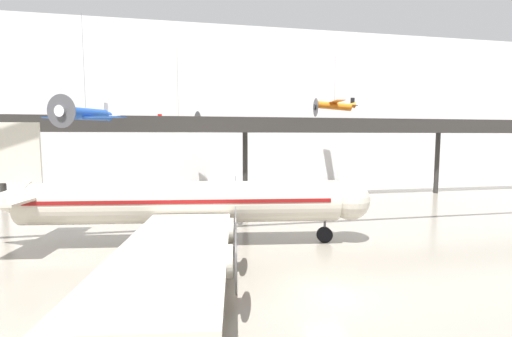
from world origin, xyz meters
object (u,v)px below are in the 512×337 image
Objects in this scene: suspended_plane_yellow_lowwing at (179,123)px; suspended_plane_blue_trainer at (86,114)px; airliner_silver_main at (182,203)px; suspended_plane_orange_highwing at (334,106)px.

suspended_plane_blue_trainer is at bearing -104.67° from suspended_plane_yellow_lowwing.
suspended_plane_yellow_lowwing is 1.00× the size of suspended_plane_blue_trainer.
suspended_plane_yellow_lowwing is at bearing 167.18° from suspended_plane_blue_trainer.
suspended_plane_yellow_lowwing is at bearing 99.64° from airliner_silver_main.
suspended_plane_blue_trainer is (-8.78, -11.99, 0.34)m from suspended_plane_yellow_lowwing.
airliner_silver_main is 23.22m from suspended_plane_yellow_lowwing.
suspended_plane_orange_highwing is 34.17m from suspended_plane_blue_trainer.
suspended_plane_blue_trainer is (-32.00, -11.75, -2.46)m from suspended_plane_orange_highwing.
airliner_silver_main is 3.12× the size of suspended_plane_yellow_lowwing.
airliner_silver_main is at bearing 67.30° from suspended_plane_blue_trainer.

